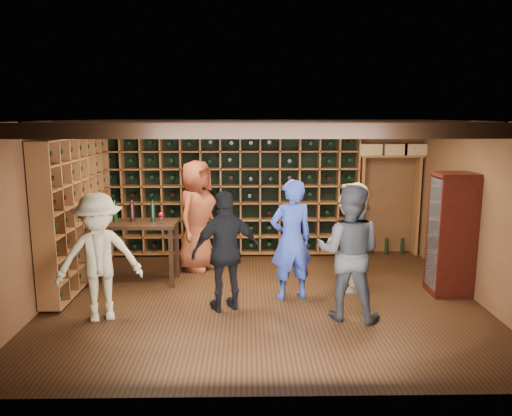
{
  "coord_description": "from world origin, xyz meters",
  "views": [
    {
      "loc": [
        -0.23,
        -6.73,
        2.57
      ],
      "look_at": [
        -0.1,
        0.2,
        1.28
      ],
      "focal_mm": 35.0,
      "sensor_mm": 36.0,
      "label": 1
    }
  ],
  "objects_px": {
    "man_grey_suit": "(349,252)",
    "tasting_table": "(135,230)",
    "guest_red_floral": "(197,215)",
    "guest_woman_black": "(226,251)",
    "guest_beige": "(353,236)",
    "display_cabinet": "(451,237)",
    "man_blue_shirt": "(291,240)",
    "guest_khaki": "(99,257)"
  },
  "relations": [
    {
      "from": "man_blue_shirt",
      "to": "man_grey_suit",
      "type": "relative_size",
      "value": 0.99
    },
    {
      "from": "display_cabinet",
      "to": "man_blue_shirt",
      "type": "xyz_separation_m",
      "value": [
        -2.32,
        -0.15,
        -0.0
      ]
    },
    {
      "from": "guest_beige",
      "to": "guest_khaki",
      "type": "bearing_deg",
      "value": -50.96
    },
    {
      "from": "guest_beige",
      "to": "man_blue_shirt",
      "type": "bearing_deg",
      "value": -46.41
    },
    {
      "from": "man_blue_shirt",
      "to": "guest_beige",
      "type": "relative_size",
      "value": 1.05
    },
    {
      "from": "display_cabinet",
      "to": "tasting_table",
      "type": "relative_size",
      "value": 1.36
    },
    {
      "from": "display_cabinet",
      "to": "man_grey_suit",
      "type": "height_order",
      "value": "display_cabinet"
    },
    {
      "from": "man_blue_shirt",
      "to": "tasting_table",
      "type": "distance_m",
      "value": 2.45
    },
    {
      "from": "guest_khaki",
      "to": "guest_red_floral",
      "type": "bearing_deg",
      "value": 46.79
    },
    {
      "from": "display_cabinet",
      "to": "man_grey_suit",
      "type": "xyz_separation_m",
      "value": [
        -1.65,
        -0.86,
        0.01
      ]
    },
    {
      "from": "guest_woman_black",
      "to": "guest_beige",
      "type": "distance_m",
      "value": 2.0
    },
    {
      "from": "display_cabinet",
      "to": "guest_khaki",
      "type": "xyz_separation_m",
      "value": [
        -4.81,
        -0.85,
        -0.04
      ]
    },
    {
      "from": "guest_khaki",
      "to": "man_grey_suit",
      "type": "bearing_deg",
      "value": -17.46
    },
    {
      "from": "guest_khaki",
      "to": "tasting_table",
      "type": "xyz_separation_m",
      "value": [
        0.14,
        1.43,
        0.02
      ]
    },
    {
      "from": "display_cabinet",
      "to": "guest_red_floral",
      "type": "height_order",
      "value": "guest_red_floral"
    },
    {
      "from": "man_blue_shirt",
      "to": "guest_red_floral",
      "type": "height_order",
      "value": "guest_red_floral"
    },
    {
      "from": "guest_woman_black",
      "to": "tasting_table",
      "type": "bearing_deg",
      "value": -60.28
    },
    {
      "from": "guest_beige",
      "to": "tasting_table",
      "type": "relative_size",
      "value": 1.26
    },
    {
      "from": "guest_woman_black",
      "to": "guest_khaki",
      "type": "height_order",
      "value": "guest_khaki"
    },
    {
      "from": "man_blue_shirt",
      "to": "man_grey_suit",
      "type": "xyz_separation_m",
      "value": [
        0.67,
        -0.71,
        0.01
      ]
    },
    {
      "from": "guest_khaki",
      "to": "guest_beige",
      "type": "bearing_deg",
      "value": 0.18
    },
    {
      "from": "man_blue_shirt",
      "to": "guest_red_floral",
      "type": "relative_size",
      "value": 0.92
    },
    {
      "from": "man_grey_suit",
      "to": "display_cabinet",
      "type": "bearing_deg",
      "value": -134.21
    },
    {
      "from": "guest_khaki",
      "to": "guest_beige",
      "type": "height_order",
      "value": "guest_khaki"
    },
    {
      "from": "guest_beige",
      "to": "tasting_table",
      "type": "xyz_separation_m",
      "value": [
        -3.29,
        0.35,
        0.03
      ]
    },
    {
      "from": "man_grey_suit",
      "to": "tasting_table",
      "type": "distance_m",
      "value": 3.34
    },
    {
      "from": "guest_khaki",
      "to": "tasting_table",
      "type": "relative_size",
      "value": 1.27
    },
    {
      "from": "man_grey_suit",
      "to": "guest_woman_black",
      "type": "bearing_deg",
      "value": 7.38
    },
    {
      "from": "man_blue_shirt",
      "to": "display_cabinet",
      "type": "bearing_deg",
      "value": 166.98
    },
    {
      "from": "display_cabinet",
      "to": "guest_beige",
      "type": "height_order",
      "value": "display_cabinet"
    },
    {
      "from": "guest_red_floral",
      "to": "guest_khaki",
      "type": "bearing_deg",
      "value": -179.26
    },
    {
      "from": "display_cabinet",
      "to": "guest_woman_black",
      "type": "distance_m",
      "value": 3.27
    },
    {
      "from": "guest_woman_black",
      "to": "guest_khaki",
      "type": "bearing_deg",
      "value": -11.47
    },
    {
      "from": "guest_red_floral",
      "to": "guest_woman_black",
      "type": "bearing_deg",
      "value": -136.26
    },
    {
      "from": "tasting_table",
      "to": "man_grey_suit",
      "type": "bearing_deg",
      "value": -24.5
    },
    {
      "from": "guest_woman_black",
      "to": "tasting_table",
      "type": "relative_size",
      "value": 1.25
    },
    {
      "from": "man_blue_shirt",
      "to": "guest_red_floral",
      "type": "distance_m",
      "value": 2.03
    },
    {
      "from": "man_grey_suit",
      "to": "guest_beige",
      "type": "bearing_deg",
      "value": -85.96
    },
    {
      "from": "guest_beige",
      "to": "guest_woman_black",
      "type": "bearing_deg",
      "value": -45.41
    },
    {
      "from": "man_blue_shirt",
      "to": "guest_red_floral",
      "type": "bearing_deg",
      "value": -60.98
    },
    {
      "from": "man_blue_shirt",
      "to": "guest_woman_black",
      "type": "xyz_separation_m",
      "value": [
        -0.9,
        -0.4,
        -0.05
      ]
    },
    {
      "from": "man_grey_suit",
      "to": "tasting_table",
      "type": "bearing_deg",
      "value": -7.17
    }
  ]
}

